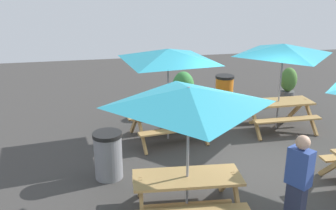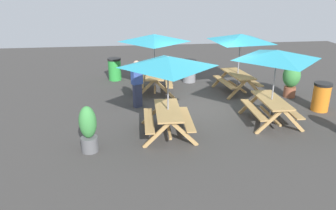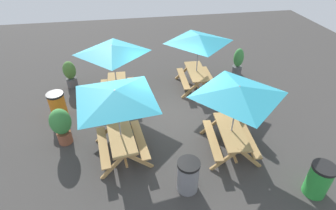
# 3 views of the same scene
# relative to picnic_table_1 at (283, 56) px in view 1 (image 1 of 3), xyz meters

# --- Properties ---
(ground_plane) EXTENTS (24.00, 24.00, 0.00)m
(ground_plane) POSITION_rel_picnic_table_1_xyz_m (1.38, 1.82, -1.99)
(ground_plane) COLOR #3D3A38
(ground_plane) RESTS_ON ground
(picnic_table_1) EXTENTS (2.02, 2.02, 2.34)m
(picnic_table_1) POSITION_rel_picnic_table_1_xyz_m (0.00, 0.00, 0.00)
(picnic_table_1) COLOR tan
(picnic_table_1) RESTS_ON ground
(picnic_table_2) EXTENTS (2.81, 2.81, 2.34)m
(picnic_table_2) POSITION_rel_picnic_table_1_xyz_m (3.03, 0.09, 0.00)
(picnic_table_2) COLOR tan
(picnic_table_2) RESTS_ON ground
(picnic_table_3) EXTENTS (2.17, 2.17, 2.34)m
(picnic_table_3) POSITION_rel_picnic_table_1_xyz_m (3.39, 3.34, 0.00)
(picnic_table_3) COLOR tan
(picnic_table_3) RESTS_ON ground
(trash_bin_gray) EXTENTS (0.59, 0.59, 0.98)m
(trash_bin_gray) POSITION_rel_picnic_table_1_xyz_m (4.61, 1.74, -1.49)
(trash_bin_gray) COLOR gray
(trash_bin_gray) RESTS_ON ground
(trash_bin_orange) EXTENTS (0.59, 0.59, 0.98)m
(trash_bin_orange) POSITION_rel_picnic_table_1_xyz_m (0.74, -2.11, -1.49)
(trash_bin_orange) COLOR orange
(trash_bin_orange) RESTS_ON ground
(potted_plant_0) EXTENTS (0.52, 0.52, 1.17)m
(potted_plant_0) POSITION_rel_picnic_table_1_xyz_m (-1.36, -1.92, -1.36)
(potted_plant_0) COLOR #59595B
(potted_plant_0) RESTS_ON ground
(potted_plant_1) EXTENTS (0.65, 0.65, 1.27)m
(potted_plant_1) POSITION_rel_picnic_table_1_xyz_m (2.18, -1.72, -1.26)
(potted_plant_1) COLOR #935138
(potted_plant_1) RESTS_ON ground
(person_standing) EXTENTS (0.36, 0.42, 1.67)m
(person_standing) POSITION_rel_picnic_table_1_xyz_m (1.82, 4.09, -1.10)
(person_standing) COLOR #2D334C
(person_standing) RESTS_ON ground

